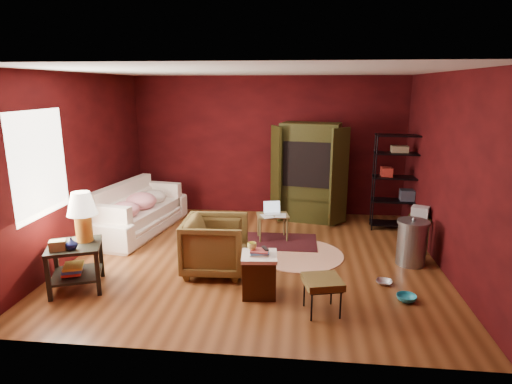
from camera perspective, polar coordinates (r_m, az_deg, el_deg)
room at (r=6.32m, az=-0.57°, el=3.09°), size 5.54×5.04×2.84m
sofa at (r=8.03m, az=-15.41°, el=-2.07°), size 1.00×2.36×0.89m
armchair at (r=6.12m, az=-5.41°, el=-6.72°), size 0.84×0.89×0.88m
pet_bowl_steel at (r=6.09m, az=16.76°, el=-10.77°), size 0.22×0.11×0.21m
pet_bowl_turquoise at (r=5.74m, az=19.49°, el=-12.45°), size 0.25×0.17×0.24m
vase at (r=5.84m, az=-23.39°, el=-6.36°), size 0.19×0.20×0.15m
mug at (r=5.38m, az=-0.55°, el=-7.10°), size 0.14×0.13×0.12m
side_table at (r=6.02m, az=-22.58°, el=-4.87°), size 0.83×0.83×1.27m
sofa_cushions at (r=8.07m, az=-15.68°, el=-2.37°), size 1.10×2.05×0.82m
hamper at (r=5.51m, az=0.43°, el=-10.84°), size 0.48×0.48×0.62m
footstool at (r=5.12m, az=8.86°, el=-11.89°), size 0.51×0.51×0.43m
rug_round at (r=6.86m, az=5.73°, el=-8.30°), size 1.79×1.79×0.01m
rug_oriental at (r=7.34m, az=3.06°, el=-6.62°), size 1.30×0.87×0.01m
laptop_desk at (r=7.36m, az=2.23°, el=-3.37°), size 0.60×0.50×0.66m
tv_armoire at (r=8.37m, az=7.11°, el=2.85°), size 1.48×0.97×1.91m
wire_shelving at (r=8.20m, az=18.39°, el=1.77°), size 0.88×0.43×1.76m
small_stand at (r=7.33m, az=20.99°, el=-3.23°), size 0.48×0.48×0.73m
trash_can at (r=6.78m, az=20.06°, el=-6.32°), size 0.57×0.57×0.73m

